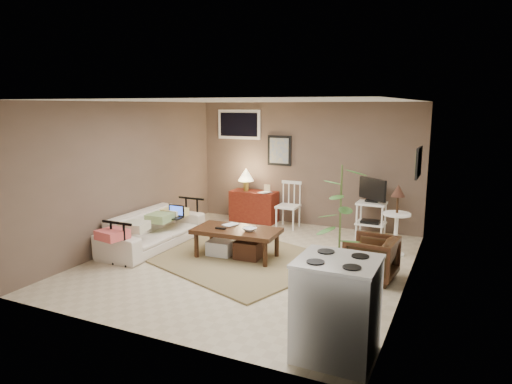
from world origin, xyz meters
The scene contains 20 objects.
floor centered at (0.00, 0.00, 0.00)m, with size 5.00×5.00×0.00m, color #C1B293.
art_back centered at (-0.55, 2.48, 1.45)m, with size 0.50×0.03×0.60m, color black.
art_right centered at (2.23, 1.05, 1.52)m, with size 0.03×0.60×0.45m, color black.
window centered at (-1.45, 2.48, 1.95)m, with size 0.96×0.03×0.60m, color white.
rug centered at (-0.28, 0.06, 0.01)m, with size 2.73×2.19×0.03m, color olive.
coffee_table centered at (-0.28, 0.06, 0.28)m, with size 1.35×0.75×0.50m.
sofa centered at (-1.80, 0.00, 0.39)m, with size 2.01×0.59×0.79m, color beige.
sofa_pillows centered at (-1.75, -0.23, 0.48)m, with size 0.39×1.91×0.14m, color beige, non-canonical shape.
sofa_end_rails centered at (-1.68, 0.00, 0.34)m, with size 0.54×2.01×0.68m, color black, non-canonical shape.
laptop centered at (-1.61, 0.34, 0.51)m, with size 0.31×0.22×0.21m.
red_console centered at (-1.02, 2.25, 0.38)m, with size 0.94×0.42×1.09m.
spindle_chair centered at (-0.20, 2.10, 0.42)m, with size 0.40×0.40×0.89m.
tv_stand centered at (1.38, 2.11, 0.57)m, with size 0.54×0.42×1.07m.
side_table centered at (1.93, 1.26, 0.70)m, with size 0.43×0.43×1.14m.
armchair centered at (1.79, 0.08, 0.33)m, with size 0.63×0.59×0.65m, color black.
potted_plant centered at (1.55, -0.74, 0.89)m, with size 0.42×0.42×1.68m.
stove centered at (1.87, -2.03, 0.48)m, with size 0.74×0.69×0.97m.
bowl centered at (-0.03, 0.04, 0.57)m, with size 0.20×0.05×0.20m, color #3D2110.
book_table centered at (-0.53, 0.24, 0.59)m, with size 0.18×0.02×0.24m, color #3D2110.
book_console centered at (-0.81, 2.18, 0.75)m, with size 0.18×0.02×0.25m, color #3D2110.
Camera 1 is at (2.87, -5.94, 2.34)m, focal length 32.00 mm.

